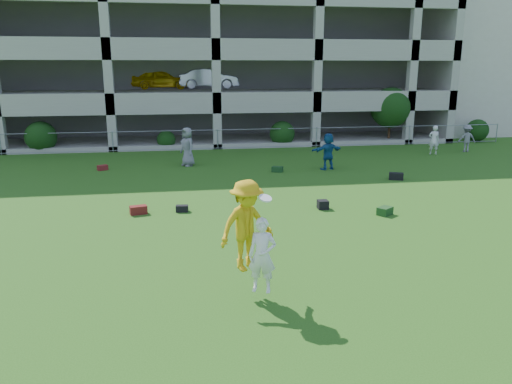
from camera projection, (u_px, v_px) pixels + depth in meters
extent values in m
plane|color=#235114|center=(290.00, 283.00, 11.27)|extent=(100.00, 100.00, 0.00)
cube|color=beige|center=(490.00, 63.00, 40.39)|extent=(16.00, 14.00, 10.00)
imported|color=slate|center=(187.00, 147.00, 24.38)|extent=(0.99, 1.10, 1.89)
imported|color=#1D4E86|center=(328.00, 151.00, 23.54)|extent=(1.69, 0.94, 1.73)
imported|color=white|center=(434.00, 140.00, 27.61)|extent=(0.65, 0.50, 1.60)
imported|color=slate|center=(467.00, 138.00, 28.47)|extent=(1.09, 0.74, 1.54)
cube|color=#530E17|center=(138.00, 210.00, 16.54)|extent=(0.60, 0.42, 0.28)
cube|color=black|center=(182.00, 208.00, 16.81)|extent=(0.43, 0.29, 0.22)
cube|color=#153714|center=(385.00, 211.00, 16.46)|extent=(0.61, 0.58, 0.26)
cube|color=black|center=(323.00, 205.00, 17.14)|extent=(0.35, 0.35, 0.30)
cube|color=black|center=(396.00, 176.00, 21.56)|extent=(0.67, 0.51, 0.30)
cube|color=maroon|center=(103.00, 168.00, 23.53)|extent=(0.53, 0.47, 0.24)
cube|color=#133312|center=(277.00, 169.00, 23.15)|extent=(0.58, 0.49, 0.25)
imported|color=gold|center=(247.00, 226.00, 10.37)|extent=(1.44, 1.17, 1.94)
imported|color=white|center=(262.00, 255.00, 10.24)|extent=(0.67, 0.55, 1.59)
cylinder|color=white|center=(265.00, 198.00, 9.94)|extent=(0.28, 0.27, 0.15)
cube|color=#9E998C|center=(202.00, 51.00, 41.15)|extent=(30.00, 0.50, 12.00)
cube|color=#9E998C|center=(407.00, 49.00, 36.96)|extent=(0.50, 14.00, 12.00)
cube|color=#9E998C|center=(210.00, 132.00, 36.12)|extent=(30.00, 14.00, 0.30)
cube|color=#9E998C|center=(209.00, 90.00, 35.38)|extent=(30.00, 14.00, 0.30)
cube|color=#9E998C|center=(208.00, 46.00, 34.65)|extent=(30.00, 14.00, 0.30)
cube|color=#9E998C|center=(207.00, 0.00, 33.91)|extent=(30.00, 14.00, 0.30)
cube|color=#9E998C|center=(217.00, 106.00, 28.97)|extent=(30.00, 0.30, 0.90)
cube|color=#9E998C|center=(216.00, 52.00, 28.24)|extent=(30.00, 0.30, 0.90)
cube|color=#9E998C|center=(106.00, 43.00, 27.30)|extent=(0.50, 0.50, 12.00)
cube|color=#9E998C|center=(216.00, 44.00, 28.22)|extent=(0.50, 0.50, 12.00)
cube|color=#9E998C|center=(318.00, 45.00, 29.15)|extent=(0.50, 0.50, 12.00)
cube|color=#9E998C|center=(414.00, 45.00, 30.08)|extent=(0.50, 0.50, 12.00)
cube|color=#605E59|center=(206.00, 49.00, 36.60)|extent=(29.00, 9.00, 11.60)
imported|color=yellow|center=(161.00, 79.00, 32.77)|extent=(3.93, 1.70, 1.32)
imported|color=silver|center=(208.00, 79.00, 33.25)|extent=(4.12, 1.76, 1.32)
cylinder|color=gray|center=(0.00, 144.00, 27.45)|extent=(0.06, 0.06, 1.20)
cylinder|color=gray|center=(113.00, 142.00, 28.38)|extent=(0.06, 0.06, 1.20)
cylinder|color=gray|center=(218.00, 139.00, 29.31)|extent=(0.06, 0.06, 1.20)
cylinder|color=gray|center=(316.00, 137.00, 30.23)|extent=(0.06, 0.06, 1.20)
cylinder|color=gray|center=(409.00, 135.00, 31.16)|extent=(0.06, 0.06, 1.20)
cylinder|color=gray|center=(497.00, 133.00, 32.09)|extent=(0.06, 0.06, 1.20)
cylinder|color=gray|center=(218.00, 130.00, 29.17)|extent=(36.00, 0.04, 0.04)
cylinder|color=gray|center=(218.00, 148.00, 29.43)|extent=(36.00, 0.04, 0.04)
sphere|color=#163D11|center=(41.00, 137.00, 28.27)|extent=(1.76, 1.76, 1.76)
sphere|color=#163D11|center=(166.00, 140.00, 29.43)|extent=(1.10, 1.10, 1.10)
sphere|color=#163D11|center=(282.00, 134.00, 30.46)|extent=(1.54, 1.54, 1.54)
cylinder|color=#382314|center=(389.00, 128.00, 31.68)|extent=(0.16, 0.16, 1.96)
sphere|color=#163D11|center=(391.00, 108.00, 31.37)|extent=(2.52, 2.52, 2.52)
sphere|color=#163D11|center=(477.00, 130.00, 32.48)|extent=(1.43, 1.43, 1.43)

